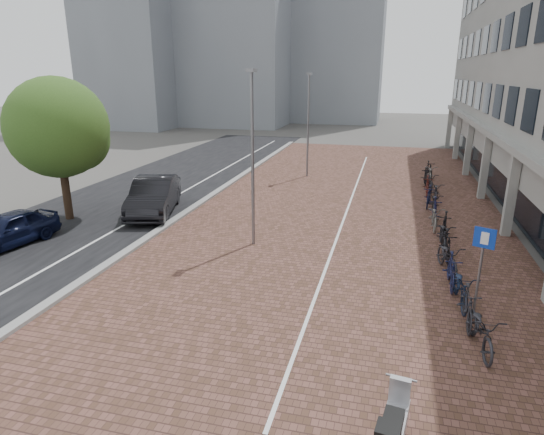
{
  "coord_description": "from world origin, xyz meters",
  "views": [
    {
      "loc": [
        4.06,
        -9.67,
        6.39
      ],
      "look_at": [
        0.0,
        6.0,
        1.3
      ],
      "focal_mm": 30.61,
      "sensor_mm": 36.0,
      "label": 1
    }
  ],
  "objects_px": {
    "car_dark": "(154,196)",
    "car_navy": "(8,229)",
    "parking_sign": "(482,258)",
    "scooter_front": "(393,428)"
  },
  "relations": [
    {
      "from": "car_navy",
      "to": "scooter_front",
      "type": "relative_size",
      "value": 2.23
    },
    {
      "from": "parking_sign",
      "to": "scooter_front",
      "type": "bearing_deg",
      "value": -86.8
    },
    {
      "from": "car_dark",
      "to": "scooter_front",
      "type": "xyz_separation_m",
      "value": [
        11.03,
        -12.21,
        -0.24
      ]
    },
    {
      "from": "car_navy",
      "to": "parking_sign",
      "type": "bearing_deg",
      "value": 5.49
    },
    {
      "from": "car_dark",
      "to": "parking_sign",
      "type": "bearing_deg",
      "value": -44.17
    },
    {
      "from": "car_navy",
      "to": "scooter_front",
      "type": "height_order",
      "value": "car_navy"
    },
    {
      "from": "parking_sign",
      "to": "car_dark",
      "type": "bearing_deg",
      "value": 177.1
    },
    {
      "from": "car_dark",
      "to": "scooter_front",
      "type": "relative_size",
      "value": 2.91
    },
    {
      "from": "car_dark",
      "to": "car_navy",
      "type": "bearing_deg",
      "value": -138.42
    },
    {
      "from": "car_navy",
      "to": "parking_sign",
      "type": "xyz_separation_m",
      "value": [
        16.42,
        -1.4,
        1.09
      ]
    }
  ]
}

